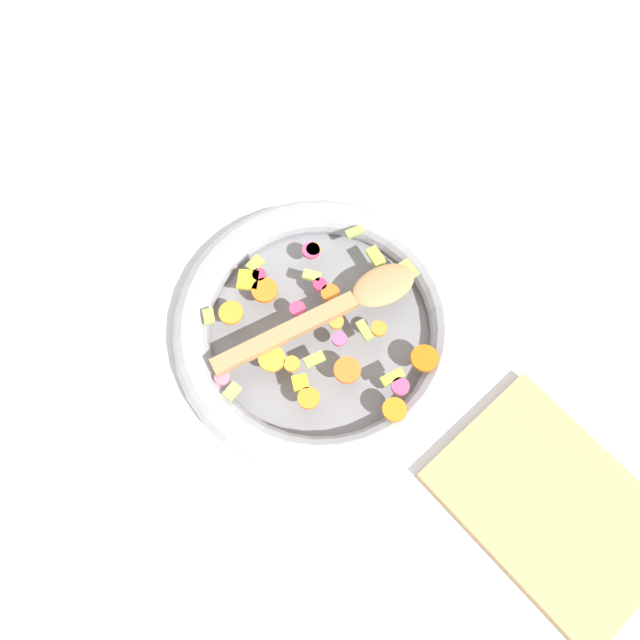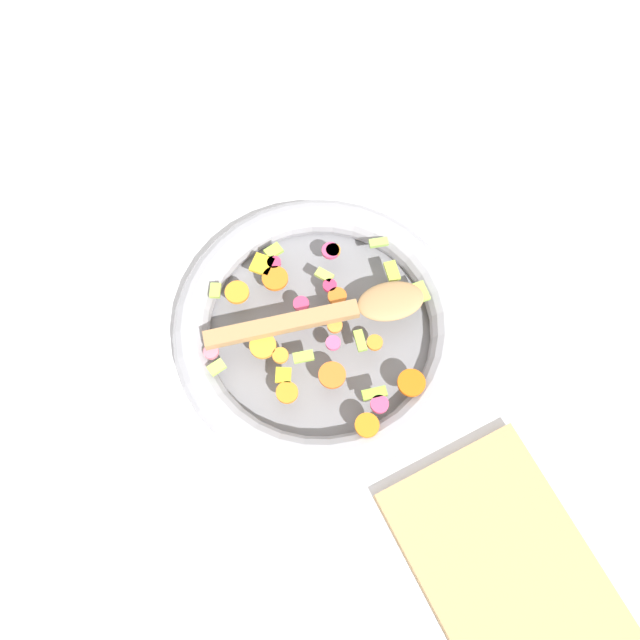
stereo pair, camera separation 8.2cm
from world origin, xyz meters
The scene contains 5 objects.
ground_plane centered at (0.00, 0.00, 0.00)m, with size 4.00×4.00×0.00m, color silver.
skillet centered at (0.00, 0.00, 0.02)m, with size 0.40×0.40×0.05m.
chopped_vegetables centered at (0.01, 0.00, 0.05)m, with size 0.30×0.31×0.01m.
wooden_spoon centered at (0.01, 0.03, 0.06)m, with size 0.11×0.29×0.01m.
cutting_board centered at (0.37, 0.06, 0.01)m, with size 0.28×0.20×0.02m.
Camera 1 is at (0.24, -0.21, 0.81)m, focal length 35.00 mm.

